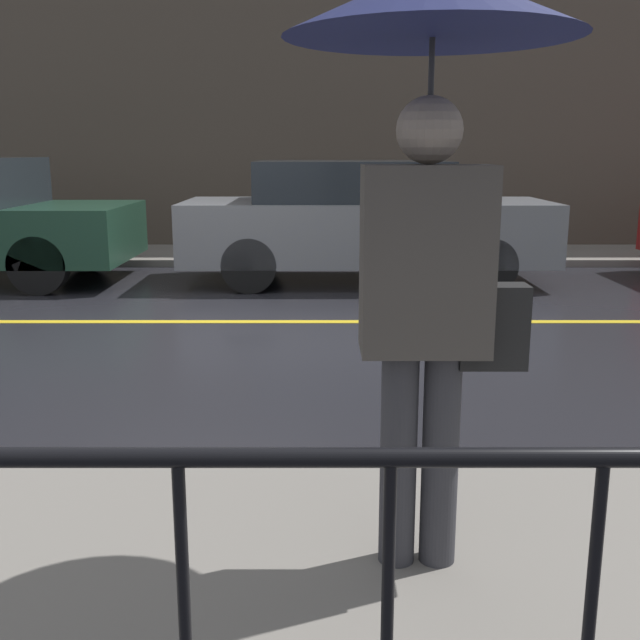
% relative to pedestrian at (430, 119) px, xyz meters
% --- Properties ---
extents(ground_plane, '(80.00, 80.00, 0.00)m').
position_rel_pedestrian_xyz_m(ground_plane, '(-1.56, 4.50, -1.73)').
color(ground_plane, black).
extents(sidewalk_far, '(28.00, 1.82, 0.10)m').
position_rel_pedestrian_xyz_m(sidewalk_far, '(-1.56, 8.92, -1.68)').
color(sidewalk_far, slate).
rests_on(sidewalk_far, ground_plane).
extents(lane_marking, '(25.20, 0.12, 0.01)m').
position_rel_pedestrian_xyz_m(lane_marking, '(-1.56, 4.50, -1.72)').
color(lane_marking, gold).
rests_on(lane_marking, ground_plane).
extents(building_storefront, '(28.00, 0.30, 6.40)m').
position_rel_pedestrian_xyz_m(building_storefront, '(-1.56, 9.98, 1.47)').
color(building_storefront, '#4C4238').
rests_on(building_storefront, ground_plane).
extents(pedestrian, '(0.99, 0.99, 2.11)m').
position_rel_pedestrian_xyz_m(pedestrian, '(0.00, 0.00, 0.00)').
color(pedestrian, '#333338').
rests_on(pedestrian, sidewalk_near).
extents(car_grey, '(4.51, 1.70, 1.50)m').
position_rel_pedestrian_xyz_m(car_grey, '(0.16, 6.79, -0.96)').
color(car_grey, slate).
rests_on(car_grey, ground_plane).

